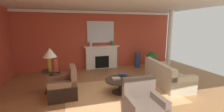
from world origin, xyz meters
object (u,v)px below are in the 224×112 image
side_table (52,80)px  vase_on_side_table (55,65)px  mantel_mirror (101,32)px  sofa (166,76)px  armchair_near_window (64,88)px  vase_mantel_left (91,44)px  fireplace (102,58)px  table_lamp (50,55)px  armchair_facing_fireplace (144,108)px  vase_tall_corner (137,60)px  potted_plant (151,59)px  vase_mantel_right (112,43)px  coffee_table (120,83)px

side_table → vase_on_side_table: size_ratio=1.67×
mantel_mirror → side_table: size_ratio=1.95×
sofa → armchair_near_window: size_ratio=2.31×
armchair_near_window → side_table: armchair_near_window is taller
side_table → vase_mantel_left: size_ratio=3.00×
fireplace → table_lamp: (-2.22, -2.36, 0.68)m
armchair_near_window → table_lamp: size_ratio=1.27×
armchair_facing_fireplace → vase_tall_corner: (1.98, 4.42, 0.07)m
vase_on_side_table → potted_plant: 4.90m
armchair_near_window → armchair_facing_fireplace: size_ratio=1.00×
sofa → armchair_facing_fireplace: armchair_facing_fireplace is taller
sofa → vase_mantel_right: bearing=113.0°
armchair_facing_fireplace → vase_mantel_right: size_ratio=4.07×
side_table → vase_tall_corner: vase_tall_corner is taller
armchair_facing_fireplace → vase_mantel_right: 4.81m
mantel_mirror → coffee_table: size_ratio=1.36×
vase_on_side_table → vase_tall_corner: 4.54m
fireplace → vase_mantel_left: size_ratio=7.71×
vase_on_side_table → vase_tall_corner: vase_on_side_table is taller
mantel_mirror → armchair_near_window: mantel_mirror is taller
table_lamp → vase_tall_corner: (4.09, 2.06, -0.84)m
mantel_mirror → fireplace: bearing=-90.0°
armchair_near_window → vase_on_side_table: bearing=116.2°
fireplace → table_lamp: 3.31m
vase_mantel_left → potted_plant: bearing=-12.0°
armchair_near_window → table_lamp: table_lamp is taller
vase_tall_corner → vase_mantel_right: bearing=169.3°
armchair_facing_fireplace → side_table: bearing=131.9°
vase_tall_corner → vase_mantel_left: bearing=174.1°
vase_on_side_table → sofa: bearing=-6.3°
potted_plant → armchair_near_window: bearing=-152.1°
potted_plant → side_table: bearing=-160.4°
armchair_near_window → vase_mantel_left: bearing=66.2°
vase_mantel_right → vase_on_side_table: bearing=-137.1°
vase_mantel_right → potted_plant: 2.17m
side_table → vase_tall_corner: 4.58m
side_table → sofa: bearing=-7.8°
fireplace → vase_tall_corner: size_ratio=2.37×
vase_tall_corner → potted_plant: (0.60, -0.39, 0.11)m
vase_on_side_table → vase_mantel_right: bearing=42.9°
mantel_mirror → potted_plant: (2.47, -0.81, -1.35)m
mantel_mirror → vase_mantel_left: 0.81m
fireplace → side_table: size_ratio=2.57×
sofa → vase_mantel_right: (-1.21, 2.86, 0.98)m
fireplace → potted_plant: fireplace is taller
armchair_near_window → coffee_table: armchair_near_window is taller
armchair_near_window → armchair_facing_fireplace: 2.45m
mantel_mirror → vase_mantel_right: size_ratio=5.85×
side_table → vase_mantel_right: bearing=39.9°
vase_tall_corner → potted_plant: potted_plant is taller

